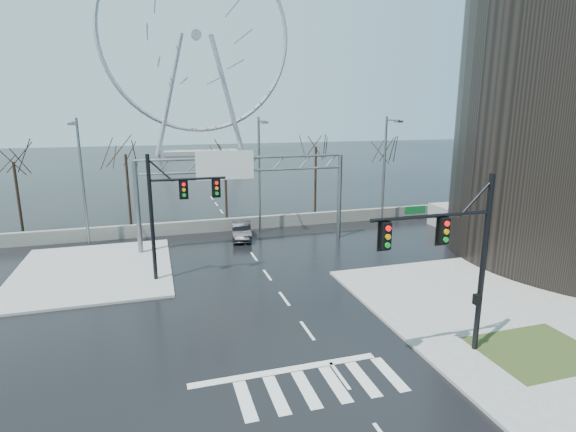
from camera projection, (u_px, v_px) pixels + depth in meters
name	position (u px, v px, depth m)	size (l,w,h in m)	color
ground	(307.00, 331.00, 21.96)	(260.00, 260.00, 0.00)	black
sidewalk_right_ext	(455.00, 291.00, 26.61)	(12.00, 10.00, 0.15)	gray
sidewalk_far	(93.00, 270.00, 30.04)	(10.00, 12.00, 0.15)	gray
grass_strip	(537.00, 351.00, 19.79)	(5.00, 4.00, 0.02)	#2B3516
barrier_wall	(235.00, 224.00, 40.48)	(52.00, 0.50, 1.10)	slate
signal_mast_near	(458.00, 250.00, 18.53)	(5.52, 0.41, 8.00)	black
signal_mast_far	(170.00, 205.00, 27.56)	(4.72, 0.41, 8.00)	black
sign_gantry	(240.00, 181.00, 34.62)	(16.36, 0.40, 7.60)	slate
streetlight_left	(81.00, 173.00, 34.18)	(0.50, 2.55, 10.00)	slate
streetlight_mid	(260.00, 167.00, 38.11)	(0.50, 2.55, 10.00)	slate
streetlight_right	(386.00, 162.00, 41.48)	(0.50, 2.55, 10.00)	slate
tree_far_left	(14.00, 170.00, 38.01)	(3.50, 3.50, 7.00)	black
tree_left	(126.00, 163.00, 39.98)	(3.75, 3.75, 7.50)	black
tree_center	(225.00, 167.00, 43.62)	(3.25, 3.25, 6.50)	black
tree_right	(316.00, 155.00, 44.98)	(3.90, 3.90, 7.80)	black
tree_far_right	(384.00, 160.00, 47.87)	(3.40, 3.40, 6.80)	black
ferris_wheel	(196.00, 43.00, 105.99)	(45.00, 6.00, 50.91)	gray
car	(241.00, 230.00, 37.66)	(1.52, 4.35, 1.43)	black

